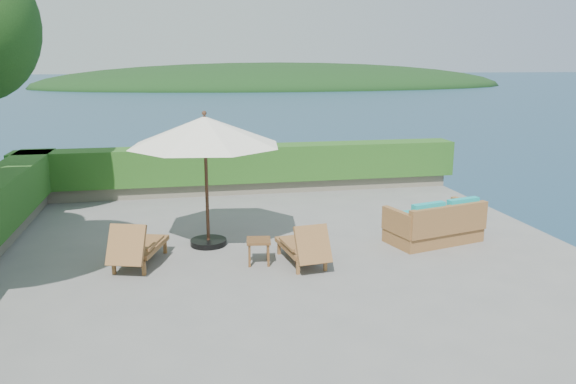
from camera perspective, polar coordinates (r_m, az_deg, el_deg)
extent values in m
plane|color=gray|center=(10.87, -0.73, -6.67)|extent=(12.00, 12.00, 0.00)
cube|color=#5D554A|center=(11.49, -0.71, -13.97)|extent=(12.00, 12.00, 3.00)
ellipsoid|color=black|center=(152.58, -1.13, 10.67)|extent=(126.00, 57.60, 12.60)
cube|color=gray|center=(16.15, -4.37, 0.58)|extent=(12.00, 0.60, 0.36)
cube|color=#204513|center=(16.01, -4.42, 2.92)|extent=(12.40, 0.90, 1.00)
cylinder|color=black|center=(11.68, -8.08, -5.08)|extent=(0.90, 0.90, 0.12)
cylinder|color=#3C2315|center=(11.35, -8.28, 1.00)|extent=(0.08, 0.08, 2.65)
cone|color=white|center=(11.18, -8.45, 6.15)|extent=(3.74, 3.74, 0.58)
sphere|color=#3C2315|center=(11.14, -8.51, 7.93)|extent=(0.12, 0.12, 0.10)
cube|color=#8E5D33|center=(10.47, -17.27, -7.33)|extent=(0.07, 0.07, 0.26)
cube|color=#8E5D33|center=(10.27, -14.43, -7.55)|extent=(0.07, 0.07, 0.26)
cube|color=#8E5D33|center=(11.50, -14.99, -5.34)|extent=(0.07, 0.07, 0.26)
cube|color=#8E5D33|center=(11.32, -12.38, -5.49)|extent=(0.07, 0.07, 0.26)
cube|color=#8E5D33|center=(10.92, -14.60, -5.39)|extent=(1.00, 1.41, 0.09)
cube|color=#8E5D33|center=(10.18, -16.12, -5.21)|extent=(0.74, 0.59, 0.69)
cube|color=#8E5D33|center=(10.82, -16.66, -4.87)|extent=(0.30, 0.81, 0.05)
cube|color=#8E5D33|center=(10.59, -13.31, -5.06)|extent=(0.30, 0.81, 0.05)
cube|color=#8E5D33|center=(10.01, 1.02, -7.71)|extent=(0.06, 0.06, 0.24)
cube|color=#8E5D33|center=(10.18, 3.81, -7.37)|extent=(0.06, 0.06, 0.24)
cube|color=#8E5D33|center=(11.01, -0.93, -5.74)|extent=(0.06, 0.06, 0.24)
cube|color=#8E5D33|center=(11.17, 1.64, -5.47)|extent=(0.06, 0.06, 0.24)
cube|color=#8E5D33|center=(10.62, 1.18, -5.56)|extent=(0.76, 1.28, 0.08)
cube|color=#8E5D33|center=(9.91, 2.55, -5.36)|extent=(0.66, 0.47, 0.65)
cube|color=#8E5D33|center=(10.31, -0.13, -5.32)|extent=(0.15, 0.79, 0.05)
cube|color=#8E5D33|center=(10.51, 3.16, -4.97)|extent=(0.15, 0.79, 0.05)
cube|color=brown|center=(10.34, -3.94, -6.52)|extent=(0.05, 0.05, 0.42)
cube|color=brown|center=(10.34, -2.01, -6.48)|extent=(0.05, 0.05, 0.42)
cube|color=brown|center=(10.67, -3.94, -5.89)|extent=(0.05, 0.05, 0.42)
cube|color=brown|center=(10.67, -2.08, -5.86)|extent=(0.05, 0.05, 0.42)
cube|color=brown|center=(10.43, -3.01, -4.97)|extent=(0.49, 0.49, 0.05)
cube|color=#8E5D33|center=(12.13, 14.52, -3.92)|extent=(2.08, 1.40, 0.42)
cube|color=#8E5D33|center=(11.71, 16.02, -2.74)|extent=(1.88, 0.62, 0.58)
cube|color=#8E5D33|center=(11.49, 11.13, -3.04)|extent=(0.36, 0.96, 0.48)
cube|color=#8E5D33|center=(12.64, 17.78, -1.95)|extent=(0.36, 0.96, 0.48)
cube|color=teal|center=(11.81, 12.79, -2.73)|extent=(0.99, 0.94, 0.19)
cube|color=teal|center=(12.37, 16.03, -2.20)|extent=(0.99, 0.94, 0.19)
cube|color=teal|center=(11.46, 14.06, -2.03)|extent=(0.76, 0.33, 0.38)
cube|color=teal|center=(12.03, 17.33, -1.51)|extent=(0.76, 0.33, 0.38)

